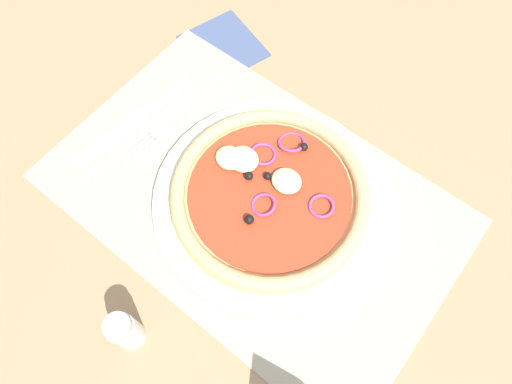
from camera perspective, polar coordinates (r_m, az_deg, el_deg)
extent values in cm
cube|color=#9E7A56|center=(61.68, -0.48, -1.22)|extent=(190.00, 140.00, 2.40)
cube|color=#A39984|center=(60.41, -0.49, -0.67)|extent=(51.74, 32.70, 0.40)
cylinder|color=silver|center=(59.38, 1.65, -0.94)|extent=(29.53, 29.53, 1.28)
cylinder|color=tan|center=(58.35, 1.67, -0.48)|extent=(24.83, 24.83, 1.00)
torus|color=tan|center=(57.57, 1.70, -0.11)|extent=(24.64, 24.64, 1.80)
cylinder|color=#B7381E|center=(57.76, 1.69, -0.20)|extent=(20.36, 20.36, 0.30)
ellipsoid|color=beige|center=(59.15, -1.58, 4.05)|extent=(4.12, 3.71, 1.24)
ellipsoid|color=beige|center=(59.37, -3.21, 4.20)|extent=(3.77, 3.39, 1.13)
ellipsoid|color=beige|center=(57.82, 3.75, 1.36)|extent=(3.88, 3.49, 1.16)
sphere|color=black|center=(60.42, 5.86, 5.49)|extent=(1.08, 1.08, 1.08)
sphere|color=black|center=(58.11, 1.42, 1.96)|extent=(1.00, 1.00, 1.00)
sphere|color=black|center=(55.54, -0.83, -3.37)|extent=(1.19, 1.19, 1.19)
sphere|color=black|center=(58.05, -0.88, 1.97)|extent=(1.11, 1.11, 1.11)
torus|color=#8E3D75|center=(57.15, 7.99, -1.71)|extent=(3.28, 3.27, 0.84)
torus|color=#8E3D75|center=(61.10, 4.03, 6.28)|extent=(3.84, 3.71, 1.81)
torus|color=#8E3D75|center=(59.91, 0.87, 4.63)|extent=(3.49, 3.49, 0.82)
torus|color=#8E3D75|center=(56.68, 0.92, -1.56)|extent=(3.30, 3.24, 1.39)
cube|color=silver|center=(68.37, -7.42, 11.04)|extent=(1.58, 11.19, 0.44)
cube|color=silver|center=(66.23, -11.61, 7.36)|extent=(2.35, 2.65, 0.44)
cube|color=silver|center=(65.87, -14.29, 5.86)|extent=(0.58, 4.33, 0.44)
cube|color=silver|center=(65.56, -13.95, 5.57)|extent=(0.58, 4.33, 0.44)
cube|color=silver|center=(65.25, -13.60, 5.28)|extent=(0.58, 4.33, 0.44)
cube|color=silver|center=(64.95, -13.25, 4.98)|extent=(0.58, 4.33, 0.44)
cube|color=silver|center=(69.01, -10.78, 11.08)|extent=(2.50, 8.50, 0.62)
cube|color=silver|center=(67.06, -17.39, 6.02)|extent=(3.65, 11.77, 0.44)
cube|color=#425175|center=(75.11, -4.03, 17.38)|extent=(13.86, 13.13, 0.36)
cylinder|color=silver|center=(54.69, -15.48, -16.16)|extent=(3.20, 3.20, 5.50)
cylinder|color=#ADADB2|center=(51.50, -16.41, -15.51)|extent=(2.88, 2.88, 1.20)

